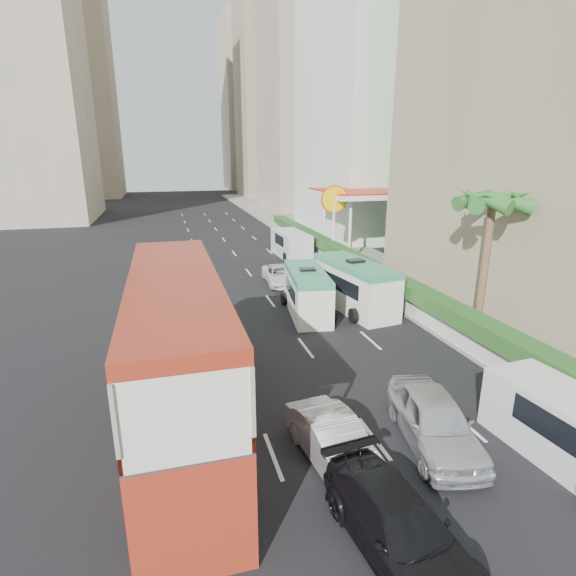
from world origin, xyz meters
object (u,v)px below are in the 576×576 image
object	(u,v)px
car_black	(397,550)
minibus_near	(307,292)
palm_tree	(484,269)
car_silver_lane_a	(334,463)
van_asset	(281,284)
minibus_far	(354,286)
panel_van_near	(573,431)
shell_station	(358,223)
panel_van_far	(291,244)
car_silver_lane_b	(432,443)
double_decker_bus	(179,357)

from	to	relation	value
car_black	minibus_near	size ratio (longest dim) A/B	0.84
car_black	palm_tree	bearing A→B (deg)	39.67
car_silver_lane_a	van_asset	world-z (taller)	car_silver_lane_a
minibus_near	minibus_far	bearing A→B (deg)	8.40
panel_van_near	shell_station	xyz separation A→B (m)	(5.58, 27.44, 1.77)
car_silver_lane_a	minibus_far	xyz separation A→B (m)	(5.85, 12.17, 1.35)
shell_station	car_silver_lane_a	bearing A→B (deg)	-114.99
car_black	shell_station	size ratio (longest dim) A/B	0.58
van_asset	minibus_far	xyz separation A→B (m)	(2.69, -6.08, 1.35)
van_asset	minibus_near	xyz separation A→B (m)	(-0.10, -6.11, 1.21)
minibus_near	car_silver_lane_a	bearing A→B (deg)	-96.24
panel_van_far	palm_tree	world-z (taller)	palm_tree
car_silver_lane_b	minibus_near	distance (m)	12.11
van_asset	panel_van_near	bearing A→B (deg)	-78.00
minibus_far	palm_tree	size ratio (longest dim) A/B	0.95
van_asset	shell_station	distance (m)	11.92
minibus_far	palm_tree	world-z (taller)	palm_tree
panel_van_near	shell_station	world-z (taller)	shell_station
double_decker_bus	car_silver_lane_a	size ratio (longest dim) A/B	2.70
van_asset	palm_tree	bearing A→B (deg)	-57.26
panel_van_far	double_decker_bus	bearing A→B (deg)	-115.64
minibus_near	panel_van_near	size ratio (longest dim) A/B	1.12
car_silver_lane_b	shell_station	xyz separation A→B (m)	(8.80, 25.66, 2.75)
car_silver_lane_a	palm_tree	bearing A→B (deg)	27.73
car_silver_lane_b	car_black	world-z (taller)	car_silver_lane_b
car_silver_lane_a	panel_van_far	size ratio (longest dim) A/B	0.77
minibus_near	shell_station	bearing A→B (deg)	64.53
van_asset	palm_tree	distance (m)	13.71
panel_van_far	shell_station	size ratio (longest dim) A/B	0.66
car_silver_lane_b	panel_van_far	distance (m)	26.32
car_silver_lane_b	panel_van_far	xyz separation A→B (m)	(2.93, 26.13, 1.06)
double_decker_bus	minibus_far	bearing A→B (deg)	43.73
minibus_far	palm_tree	xyz separation A→B (m)	(3.95, -5.42, 2.03)
double_decker_bus	van_asset	distance (m)	17.26
car_silver_lane_a	car_black	distance (m)	3.13
minibus_far	car_silver_lane_a	bearing A→B (deg)	-123.89
car_black	panel_van_near	bearing A→B (deg)	6.72
van_asset	panel_van_near	world-z (taller)	panel_van_near
car_silver_lane_a	shell_station	world-z (taller)	shell_station
double_decker_bus	minibus_near	xyz separation A→B (m)	(7.05, 9.39, -1.32)
minibus_far	shell_station	bearing A→B (deg)	57.39
van_asset	panel_van_far	distance (m)	8.57
minibus_near	shell_station	distance (m)	16.36
minibus_far	minibus_near	bearing A→B (deg)	172.30
double_decker_bus	car_black	size ratio (longest dim) A/B	2.38
car_black	minibus_near	bearing A→B (deg)	73.35
minibus_far	panel_van_far	bearing A→B (deg)	80.62
minibus_near	panel_van_near	xyz separation A→B (m)	(3.37, -13.84, -0.23)
panel_van_far	shell_station	distance (m)	6.13
shell_station	panel_van_near	bearing A→B (deg)	-101.50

